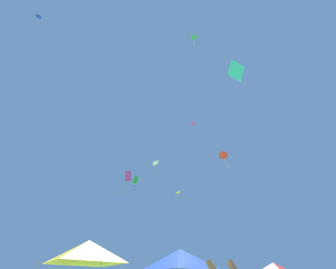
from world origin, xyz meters
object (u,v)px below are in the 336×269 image
(kite_green_box, at_px, (136,180))
(kite_cyan_diamond, at_px, (236,71))
(canopy_tent_blue, at_px, (180,260))
(kite_white_diamond, at_px, (155,163))
(kite_magenta_box, at_px, (128,177))
(kite_yellow_delta, at_px, (178,192))
(kite_magenta_diamond, at_px, (193,123))
(kite_red_delta, at_px, (224,155))
(kite_green_diamond, at_px, (193,37))
(canopy_tent_yellow, at_px, (87,252))
(kite_blue_box, at_px, (38,17))

(kite_green_box, bearing_deg, kite_cyan_diamond, -57.38)
(canopy_tent_blue, distance_m, kite_white_diamond, 26.27)
(kite_magenta_box, xyz_separation_m, kite_white_diamond, (1.51, 9.76, 7.11))
(kite_yellow_delta, xyz_separation_m, kite_green_box, (-7.23, 4.60, 4.10))
(canopy_tent_blue, xyz_separation_m, kite_green_box, (-8.10, 17.93, 12.84))
(kite_magenta_diamond, height_order, kite_green_box, kite_magenta_diamond)
(kite_red_delta, relative_size, kite_yellow_delta, 1.84)
(canopy_tent_blue, relative_size, kite_green_diamond, 2.64)
(kite_magenta_box, height_order, kite_red_delta, kite_red_delta)
(kite_magenta_diamond, distance_m, kite_yellow_delta, 9.56)
(kite_magenta_box, distance_m, kite_red_delta, 12.17)
(kite_cyan_diamond, bearing_deg, canopy_tent_yellow, 166.51)
(kite_green_diamond, distance_m, kite_magenta_box, 17.00)
(kite_blue_box, height_order, kite_green_box, kite_blue_box)
(canopy_tent_blue, xyz_separation_m, kite_magenta_diamond, (1.73, 9.44, 17.07))
(canopy_tent_yellow, bearing_deg, kite_magenta_box, 98.66)
(kite_green_box, bearing_deg, canopy_tent_yellow, -80.89)
(canopy_tent_blue, height_order, kite_red_delta, kite_red_delta)
(kite_green_box, bearing_deg, kite_red_delta, -30.45)
(kite_blue_box, distance_m, kite_red_delta, 28.24)
(kite_white_diamond, relative_size, kite_yellow_delta, 1.76)
(canopy_tent_yellow, distance_m, kite_red_delta, 18.55)
(canopy_tent_blue, relative_size, kite_white_diamond, 1.53)
(kite_white_diamond, bearing_deg, kite_blue_box, -115.30)
(kite_red_delta, bearing_deg, kite_yellow_delta, 152.06)
(kite_cyan_diamond, height_order, kite_white_diamond, kite_white_diamond)
(canopy_tent_yellow, height_order, kite_red_delta, kite_red_delta)
(canopy_tent_blue, height_order, kite_green_diamond, kite_green_diamond)
(kite_blue_box, relative_size, kite_white_diamond, 0.36)
(canopy_tent_yellow, bearing_deg, kite_yellow_delta, 71.80)
(kite_magenta_diamond, xyz_separation_m, kite_white_diamond, (-6.94, 10.14, -0.34))
(canopy_tent_blue, height_order, kite_magenta_box, kite_magenta_box)
(kite_magenta_diamond, relative_size, kite_red_delta, 0.34)
(kite_white_diamond, xyz_separation_m, kite_green_box, (-2.89, -1.65, -3.89))
(kite_yellow_delta, bearing_deg, kite_red_delta, -27.94)
(kite_magenta_box, xyz_separation_m, kite_green_box, (-1.38, 8.11, 3.22))
(kite_magenta_diamond, relative_size, kite_magenta_box, 0.26)
(kite_cyan_diamond, xyz_separation_m, kite_yellow_delta, (-5.77, 15.70, -3.35))
(kite_red_delta, distance_m, kite_white_diamond, 14.84)
(canopy_tent_blue, xyz_separation_m, kite_cyan_diamond, (4.89, -2.37, 12.09))
(kite_magenta_box, bearing_deg, kite_cyan_diamond, -46.38)
(canopy_tent_blue, bearing_deg, kite_green_diamond, -55.77)
(kite_magenta_diamond, relative_size, kite_green_diamond, 0.61)
(kite_cyan_diamond, xyz_separation_m, kite_red_delta, (0.31, 12.48, -0.06))
(canopy_tent_blue, distance_m, kite_yellow_delta, 15.96)
(kite_green_box, bearing_deg, kite_white_diamond, 29.71)
(kite_green_diamond, relative_size, kite_cyan_diamond, 0.80)
(canopy_tent_blue, xyz_separation_m, kite_red_delta, (5.20, 10.11, 12.02))
(kite_red_delta, distance_m, kite_green_box, 15.46)
(kite_red_delta, xyz_separation_m, kite_green_box, (-13.31, 7.82, 0.81))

